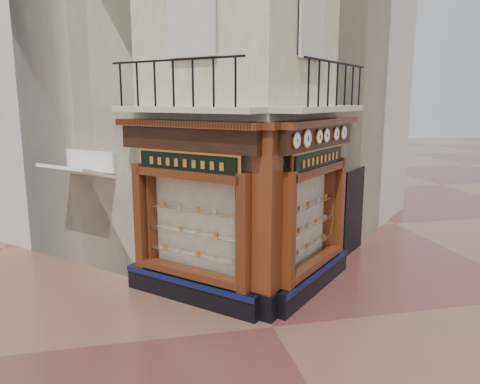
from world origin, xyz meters
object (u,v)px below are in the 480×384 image
object	(u,v)px
clock_f	(343,133)
signboard_left	(187,163)
clock_d	(326,135)
clock_e	(336,134)
awning	(83,275)
signboard_right	(319,159)
clock_b	(307,139)
clock_c	(319,137)
clock_a	(296,140)
corner_pilaster	(267,225)

from	to	relation	value
clock_f	signboard_left	distance (m)	3.95
clock_d	clock_f	bearing A→B (deg)	0.00
clock_e	awning	bearing A→B (deg)	118.23
signboard_right	signboard_left	bearing A→B (deg)	135.00
clock_b	awning	distance (m)	6.73
clock_c	clock_d	bearing A→B (deg)	-0.00
clock_d	clock_b	bearing A→B (deg)	-180.00
awning	clock_f	bearing A→B (deg)	-147.99
clock_a	clock_c	xyz separation A→B (m)	(0.78, 0.78, 0.00)
clock_c	awning	distance (m)	6.88
clock_c	signboard_left	distance (m)	2.86
clock_d	awning	xyz separation A→B (m)	(-5.57, 2.22, -3.62)
clock_b	clock_e	xyz separation A→B (m)	(1.14, 1.14, 0.00)
signboard_left	clock_a	bearing A→B (deg)	-162.89
corner_pilaster	signboard_right	bearing A→B (deg)	-10.25
clock_e	clock_a	bearing A→B (deg)	180.00
clock_a	clock_f	distance (m)	2.59
clock_c	clock_f	xyz separation A→B (m)	(1.05, 1.05, -0.00)
clock_a	signboard_right	world-z (taller)	clock_a
clock_c	clock_e	xyz separation A→B (m)	(0.71, 0.71, -0.00)
clock_b	signboard_right	distance (m)	1.04
clock_b	clock_c	size ratio (longest dim) A/B	1.22
corner_pilaster	clock_c	world-z (taller)	corner_pilaster
clock_a	signboard_left	distance (m)	2.34
clock_d	awning	distance (m)	7.00
clock_c	clock_d	distance (m)	0.41
corner_pilaster	clock_e	bearing A→B (deg)	-9.86
corner_pilaster	clock_d	xyz separation A→B (m)	(1.62, 1.02, 1.67)
clock_b	signboard_right	world-z (taller)	clock_b
corner_pilaster	clock_a	xyz separation A→B (m)	(0.55, -0.05, 1.67)
clock_d	clock_e	world-z (taller)	clock_d
clock_e	clock_f	distance (m)	0.49
corner_pilaster	clock_d	size ratio (longest dim) A/B	12.77
corner_pilaster	clock_d	bearing A→B (deg)	-12.88
clock_e	clock_c	bearing A→B (deg)	180.00
clock_f	awning	xyz separation A→B (m)	(-6.33, 1.46, -3.62)
corner_pilaster	signboard_right	xyz separation A→B (m)	(1.46, 1.01, 1.15)
clock_a	clock_b	size ratio (longest dim) A/B	0.86
clock_b	awning	size ratio (longest dim) A/B	0.22
clock_e	awning	world-z (taller)	clock_e
signboard_right	clock_e	bearing A→B (deg)	-8.89
clock_c	signboard_left	size ratio (longest dim) A/B	0.16
corner_pilaster	awning	xyz separation A→B (m)	(-3.95, 3.24, -1.95)
signboard_left	signboard_right	xyz separation A→B (m)	(2.92, 0.00, -0.00)
clock_d	awning	bearing A→B (deg)	113.26
clock_c	clock_f	world-z (taller)	clock_f
signboard_left	awning	bearing A→B (deg)	3.15
clock_d	signboard_right	bearing A→B (deg)	136.65
clock_d	awning	size ratio (longest dim) A/B	0.18
clock_d	signboard_left	size ratio (longest dim) A/B	0.16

